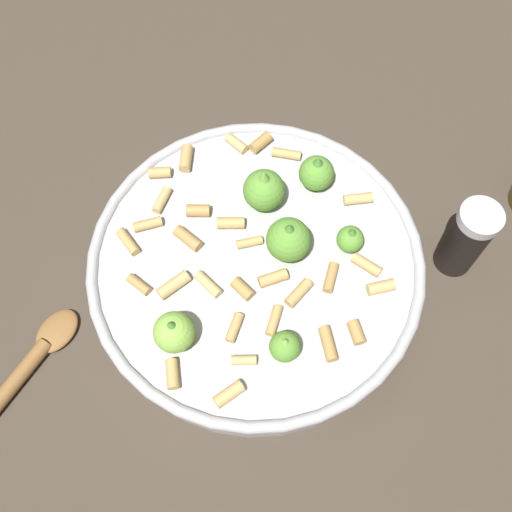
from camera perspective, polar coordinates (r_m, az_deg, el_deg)
The scene contains 4 objects.
ground_plane at distance 0.66m, azimuth 0.00°, elevation -2.48°, with size 2.40×2.40×0.00m, color #42382D.
cooking_pan at distance 0.62m, azimuth 0.05°, elevation -1.14°, with size 0.34×0.34×0.11m.
pepper_shaker at distance 0.66m, azimuth 19.31°, elevation 1.56°, with size 0.04×0.04×0.10m.
wooden_spoon at distance 0.66m, azimuth -22.26°, elevation -11.47°, with size 0.16×0.19×0.02m.
Camera 1 is at (0.24, -0.09, 0.60)m, focal length 42.19 mm.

